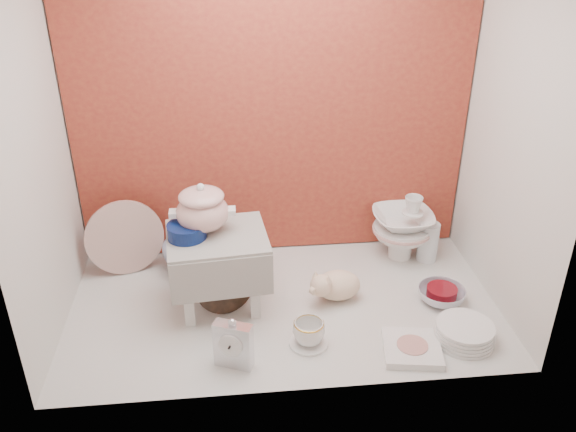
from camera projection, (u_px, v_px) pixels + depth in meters
name	position (u px, v px, depth m)	size (l,w,h in m)	color
ground	(284.00, 305.00, 2.56)	(1.80, 1.80, 0.00)	silver
niche_shell	(278.00, 78.00, 2.28)	(1.86, 1.03, 1.53)	#A34428
step_stool	(219.00, 271.00, 2.49)	(0.40, 0.34, 0.34)	silver
soup_tureen	(202.00, 207.00, 2.39)	(0.25, 0.25, 0.21)	white
cobalt_bowl	(187.00, 231.00, 2.38)	(0.16, 0.16, 0.06)	#0A194D
floral_platter	(125.00, 238.00, 2.71)	(0.35, 0.06, 0.35)	silver
blue_white_vase	(190.00, 243.00, 2.76)	(0.26, 0.26, 0.27)	white
lacquer_tray	(225.00, 282.00, 2.48)	(0.27, 0.08, 0.26)	black
mantel_clock	(233.00, 343.00, 2.18)	(0.14, 0.05, 0.21)	silver
plush_pig	(338.00, 285.00, 2.56)	(0.25, 0.17, 0.15)	beige
teacup_saucer	(309.00, 343.00, 2.33)	(0.15, 0.15, 0.01)	white
gold_rim_teacup	(309.00, 332.00, 2.31)	(0.12, 0.12, 0.10)	white
lattice_dish	(412.00, 348.00, 2.29)	(0.22, 0.22, 0.03)	white
dinner_plate_stack	(464.00, 333.00, 2.34)	(0.24, 0.24, 0.07)	white
crystal_bowl	(441.00, 295.00, 2.57)	(0.20, 0.20, 0.06)	silver
clear_glass_vase	(428.00, 242.00, 2.84)	(0.10, 0.10, 0.19)	silver
porcelain_tower	(402.00, 227.00, 2.83)	(0.28, 0.28, 0.32)	white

